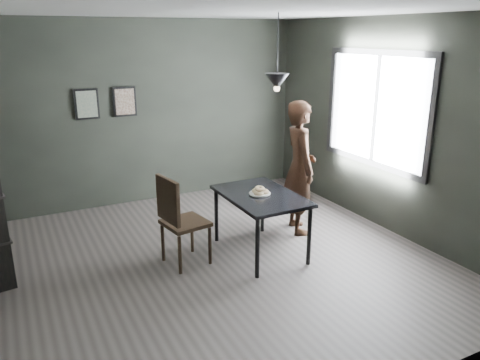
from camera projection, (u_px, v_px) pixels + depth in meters
name	position (u px, v px, depth m)	size (l,w,h in m)	color
ground	(216.00, 262.00, 5.51)	(5.00, 5.00, 0.00)	#373230
back_wall	(148.00, 113.00, 7.21)	(5.00, 0.10, 2.80)	black
ceiling	(211.00, 10.00, 4.67)	(5.00, 5.00, 0.02)	silver
window_assembly	(376.00, 109.00, 6.27)	(0.04, 1.96, 1.56)	white
cafe_table	(261.00, 201.00, 5.57)	(0.80, 1.20, 0.75)	black
white_plate	(260.00, 194.00, 5.54)	(0.23, 0.23, 0.01)	white
donut_pile	(260.00, 191.00, 5.53)	(0.20, 0.20, 0.09)	beige
woman	(300.00, 168.00, 6.16)	(0.65, 0.42, 1.77)	black
wood_chair	(178.00, 216.00, 5.28)	(0.54, 0.54, 1.07)	black
pendant_lamp	(277.00, 81.00, 5.35)	(0.28, 0.28, 0.86)	black
framed_print_left	(87.00, 104.00, 6.74)	(0.34, 0.04, 0.44)	black
framed_print_right	(125.00, 102.00, 6.98)	(0.34, 0.04, 0.44)	black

